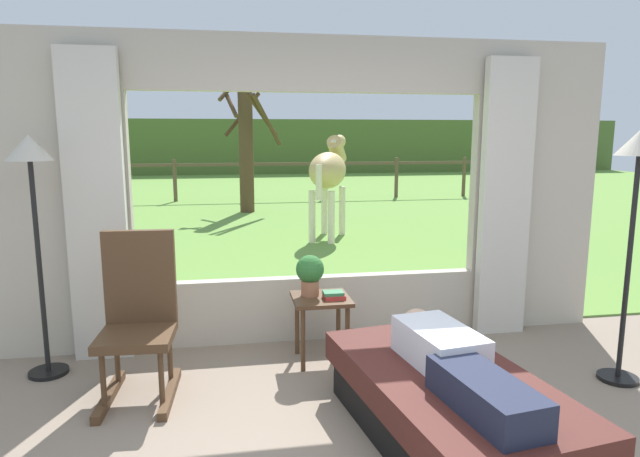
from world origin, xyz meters
TOP-DOWN VIEW (x-y plane):
  - back_wall_with_window at (0.00, 2.26)m, footprint 5.20×0.12m
  - curtain_panel_left at (-1.69, 2.12)m, footprint 0.44×0.10m
  - curtain_panel_right at (1.69, 2.12)m, footprint 0.44×0.10m
  - outdoor_pasture_lawn at (0.00, 13.16)m, footprint 36.00×21.68m
  - distant_hill_ridge at (0.00, 23.00)m, footprint 36.00×2.00m
  - recliner_sofa at (0.52, 0.48)m, footprint 1.14×1.81m
  - reclining_person at (0.52, 0.43)m, footprint 0.42×1.44m
  - rocking_chair at (-1.31, 1.43)m, footprint 0.51×0.70m
  - side_table at (0.00, 1.75)m, footprint 0.44×0.44m
  - potted_plant at (-0.08, 1.81)m, footprint 0.22×0.22m
  - book_stack at (0.09, 1.69)m, footprint 0.17×0.13m
  - floor_lamp_left at (-2.05, 1.85)m, footprint 0.32×0.32m
  - floor_lamp_right at (2.07, 1.04)m, footprint 0.32×0.32m
  - horse at (1.01, 6.77)m, footprint 1.07×1.78m
  - pasture_tree at (-0.22, 10.17)m, footprint 1.42×1.43m
  - pasture_fence_line at (0.00, 12.46)m, footprint 16.10×0.10m

SIDE VIEW (x-z plane):
  - outdoor_pasture_lawn at x=0.00m, z-range 0.00..0.02m
  - recliner_sofa at x=0.52m, z-range 0.01..0.43m
  - side_table at x=0.00m, z-range 0.17..0.69m
  - reclining_person at x=0.52m, z-range 0.41..0.63m
  - rocking_chair at x=-1.31m, z-range -0.01..1.11m
  - book_stack at x=0.09m, z-range 0.52..0.58m
  - potted_plant at x=-0.08m, z-range 0.54..0.86m
  - pasture_fence_line at x=0.00m, z-range 0.19..1.29m
  - horse at x=1.01m, z-range 0.29..2.02m
  - curtain_panel_left at x=-1.69m, z-range 0.00..2.40m
  - curtain_panel_right at x=1.69m, z-range 0.00..2.40m
  - distant_hill_ridge at x=0.00m, z-range 0.00..2.40m
  - back_wall_with_window at x=0.00m, z-range -0.03..2.52m
  - floor_lamp_left at x=-2.05m, z-range 0.54..2.30m
  - floor_lamp_right at x=2.07m, z-range 0.55..2.35m
  - pasture_tree at x=-0.22m, z-range 0.04..3.16m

